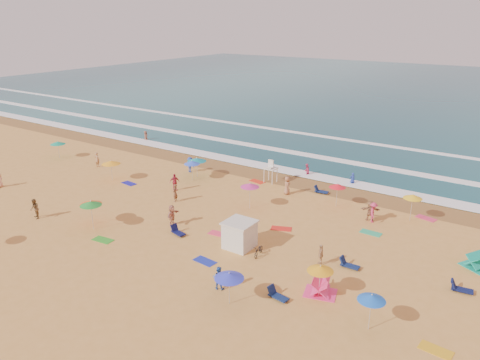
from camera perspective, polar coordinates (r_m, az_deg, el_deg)
The scene contains 13 objects.
ground at distance 41.69m, azimuth -4.38°, elevation -4.27°, with size 220.00×220.00×0.00m, color gold.
ocean at distance 117.44m, azimuth 22.31°, elevation 9.78°, with size 220.00×140.00×0.18m, color #0C4756.
wet_sand at distance 51.36m, azimuth 4.28°, elevation 0.37°, with size 220.00×220.00×0.00m, color olive.
surf_foam at distance 58.80m, azimuth 8.60°, elevation 2.77°, with size 200.00×18.70×0.05m.
cabana at distance 35.62m, azimuth -0.05°, elevation -6.74°, with size 2.00×2.00×2.00m, color silver.
cabana_roof at distance 35.16m, azimuth -0.05°, elevation -5.19°, with size 2.20×2.20×0.12m, color silver.
bicycle at distance 34.74m, azimuth 2.29°, elevation -8.57°, with size 0.54×1.54×0.81m, color black.
lifeguard_stand at distance 49.39m, azimuth 3.75°, elevation 0.88°, with size 1.20×1.20×2.10m, color white, non-canonical shape.
beach_umbrellas at distance 40.46m, azimuth -4.52°, elevation -1.87°, with size 53.81×25.77×0.73m.
loungers at distance 36.05m, azimuth -3.01°, elevation -7.91°, with size 55.80×25.63×0.34m.
towels at distance 39.94m, azimuth -2.24°, elevation -5.30°, with size 50.08×21.52×0.03m.
popup_tents at distance 33.49m, azimuth 19.31°, elevation -10.52°, with size 10.19×11.41×1.20m.
beachgoers at distance 44.04m, azimuth -0.05°, elevation -1.73°, with size 45.76×25.85×2.08m.
Camera 1 is at (24.00, -29.75, 16.67)m, focal length 35.00 mm.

